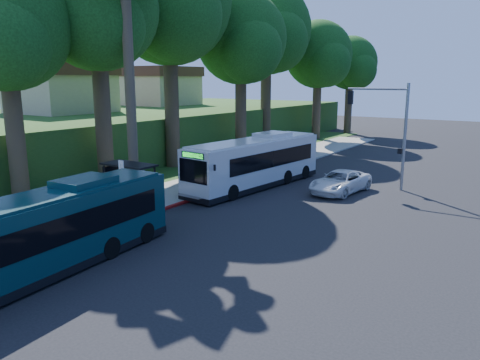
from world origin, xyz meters
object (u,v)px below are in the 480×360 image
Objects in this scene: teal_bus at (52,229)px; pickup at (340,182)px; white_bus at (256,162)px; bus_shelter at (128,176)px.

teal_bus reaches higher than pickup.
teal_bus is (1.06, -16.51, -0.13)m from white_bus.
pickup is (8.91, 9.97, -1.10)m from bus_shelter.
pickup is at bearing 48.21° from bus_shelter.
teal_bus is at bearing -96.94° from pickup.
white_bus reaches higher than teal_bus.
pickup is (5.45, 1.58, -1.03)m from white_bus.
teal_bus is 2.21× the size of pickup.
bus_shelter is 0.63× the size of pickup.
pickup is at bearing 21.79° from white_bus.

